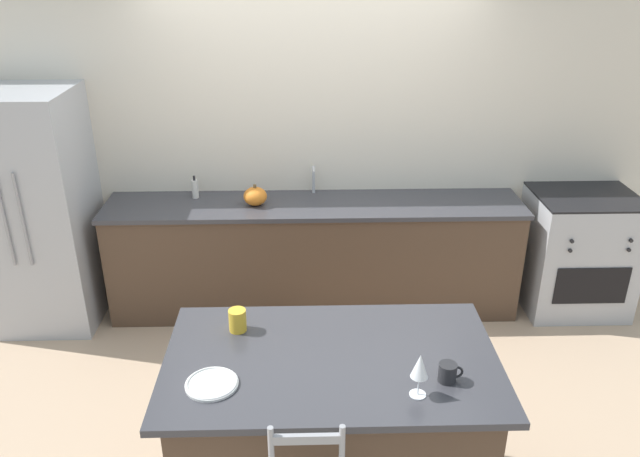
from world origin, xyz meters
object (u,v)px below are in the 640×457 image
pumpkin_decoration (255,196)px  oven_range (577,252)px  wine_glass (420,367)px  coffee_mug (448,372)px  dinner_plate (212,384)px  refrigerator (38,211)px  soap_bottle (195,189)px  tumbler_cup (238,320)px

pumpkin_decoration → oven_range: bearing=-0.2°
wine_glass → coffee_mug: wine_glass is taller
dinner_plate → pumpkin_decoration: bearing=88.8°
pumpkin_decoration → dinner_plate: bearing=-91.2°
wine_glass → refrigerator: bearing=138.1°
oven_range → wine_glass: wine_glass is taller
coffee_mug → pumpkin_decoration: (-0.99, 2.17, -0.02)m
dinner_plate → wine_glass: bearing=-5.6°
oven_range → soap_bottle: soap_bottle is taller
dinner_plate → wine_glass: size_ratio=1.13×
pumpkin_decoration → refrigerator: bearing=-178.2°
tumbler_cup → soap_bottle: soap_bottle is taller
refrigerator → coffee_mug: refrigerator is taller
tumbler_cup → pumpkin_decoration: size_ratio=0.65×
tumbler_cup → wine_glass: bearing=-32.3°
oven_range → tumbler_cup: bearing=-145.2°
coffee_mug → tumbler_cup: tumbler_cup is taller
refrigerator → dinner_plate: size_ratio=7.73×
dinner_plate → soap_bottle: bearing=100.5°
wine_glass → soap_bottle: size_ratio=1.15×
wine_glass → pumpkin_decoration: size_ratio=1.17×
soap_bottle → dinner_plate: bearing=-79.5°
oven_range → pumpkin_decoration: size_ratio=5.47×
wine_glass → coffee_mug: (0.15, 0.09, -0.10)m
coffee_mug → tumbler_cup: (-0.96, 0.42, 0.01)m
dinner_plate → coffee_mug: coffee_mug is taller
coffee_mug → pumpkin_decoration: bearing=114.6°
wine_glass → coffee_mug: size_ratio=1.85×
dinner_plate → tumbler_cup: size_ratio=2.03×
oven_range → coffee_mug: size_ratio=8.70×
refrigerator → oven_range: bearing=0.6°
oven_range → soap_bottle: size_ratio=5.42×
coffee_mug → soap_bottle: size_ratio=0.62×
oven_range → soap_bottle: 3.05m
refrigerator → soap_bottle: bearing=10.5°
coffee_mug → wine_glass: bearing=-148.1°
tumbler_cup → pumpkin_decoration: pumpkin_decoration is taller
coffee_mug → pumpkin_decoration: 2.38m
tumbler_cup → soap_bottle: size_ratio=0.65×
oven_range → tumbler_cup: size_ratio=8.40×
refrigerator → wine_glass: size_ratio=8.75×
oven_range → wine_glass: 2.87m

